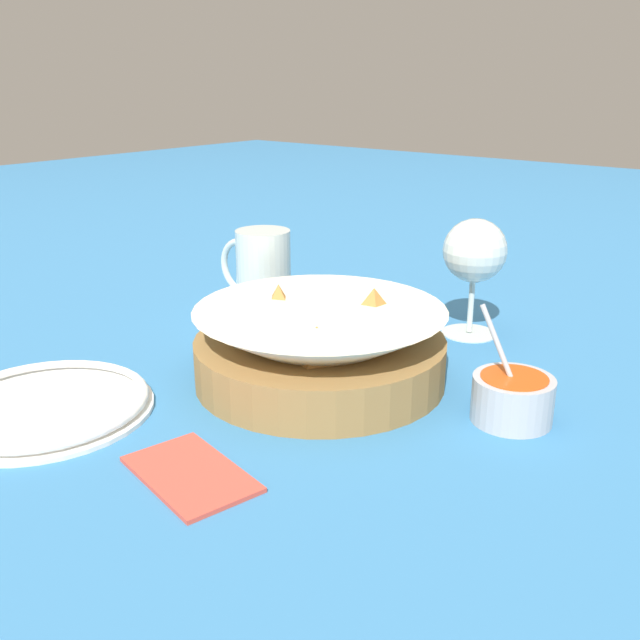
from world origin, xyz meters
name	(u,v)px	position (x,y,z in m)	size (l,w,h in m)	color
ground_plane	(315,362)	(0.00, 0.00, 0.00)	(4.00, 4.00, 0.00)	teal
food_basket	(320,348)	(-0.03, 0.03, 0.04)	(0.26, 0.26, 0.10)	olive
sauce_cup	(513,397)	(-0.23, -0.01, 0.02)	(0.08, 0.08, 0.11)	#B7B7BC
wine_glass	(475,255)	(-0.09, -0.19, 0.10)	(0.08, 0.08, 0.14)	silver
beer_mug	(263,276)	(0.16, -0.09, 0.05)	(0.12, 0.07, 0.11)	silver
side_plate	(44,405)	(0.12, 0.26, 0.01)	(0.21, 0.21, 0.01)	white
napkin	(190,472)	(-0.07, 0.25, 0.00)	(0.13, 0.09, 0.01)	#DB4C3D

